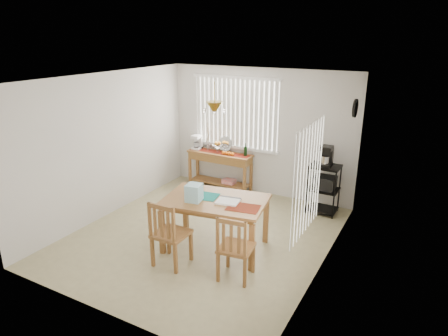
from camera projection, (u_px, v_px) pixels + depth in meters
The scene contains 10 objects.
ground at pixel (203, 235), 6.73m from camera, with size 4.00×4.50×0.01m, color tan.
room_shell at pixel (202, 138), 6.19m from camera, with size 4.20×4.70×2.70m.
sideboard at pixel (220, 162), 8.58m from camera, with size 1.44×0.40×0.81m.
sideboard_items at pixel (211, 146), 8.59m from camera, with size 1.36×0.34×0.62m.
wire_cart at pixel (324, 185), 7.42m from camera, with size 0.55×0.44×0.93m.
cart_items at pixel (326, 156), 7.25m from camera, with size 0.22×0.26×0.38m.
dining_table at pixel (215, 205), 6.12m from camera, with size 1.69×1.24×0.83m.
table_items at pixel (203, 195), 5.98m from camera, with size 1.26×0.56×0.27m.
chair_left at pixel (169, 234), 5.72m from camera, with size 0.48×0.48×1.02m.
chair_right at pixel (235, 248), 5.39m from camera, with size 0.50×0.50×0.97m.
Camera 1 is at (3.19, -5.10, 3.24)m, focal length 32.00 mm.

